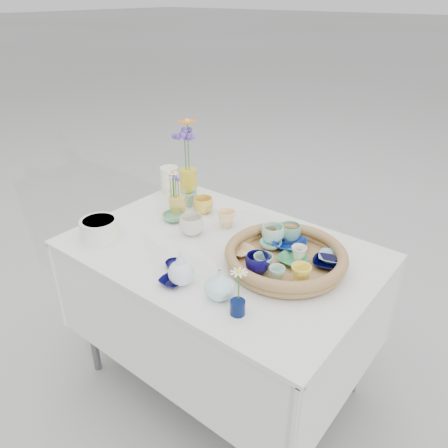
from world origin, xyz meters
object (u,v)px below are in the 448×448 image
Objects in this scene: tall_vase_yellow at (188,185)px; display_table at (222,378)px; wicker_tray at (286,258)px; bud_vase_seafoam at (220,284)px.

display_table is at bearing -32.30° from tall_vase_yellow.
wicker_tray reaches higher than display_table.
bud_vase_seafoam is at bearing -51.98° from display_table.
display_table is 7.67× the size of tall_vase_yellow.
tall_vase_yellow reaches higher than wicker_tray.
bud_vase_seafoam reaches higher than display_table.
wicker_tray is at bearing -17.31° from tall_vase_yellow.
wicker_tray is 0.32m from bud_vase_seafoam.
tall_vase_yellow reaches higher than display_table.
bud_vase_seafoam is 0.83m from tall_vase_yellow.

